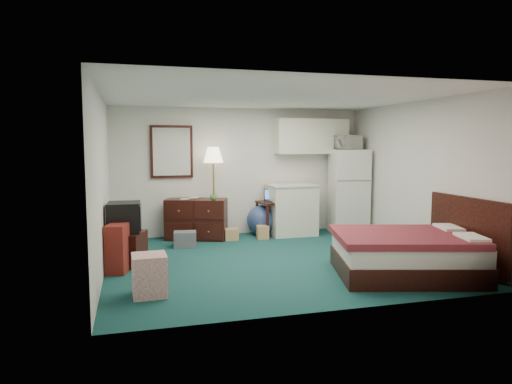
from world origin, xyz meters
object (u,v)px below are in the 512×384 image
object	(u,v)px
dresser	(196,219)
floor_lamp	(214,193)
fridge	(349,191)
desk	(273,218)
suitcase	(118,248)
kitchen_counter	(292,210)
tv_stand	(126,249)
bed	(405,255)

from	to	relation	value
dresser	floor_lamp	xyz separation A→B (m)	(0.34, 0.05, 0.49)
dresser	fridge	bearing A→B (deg)	16.57
desk	suitcase	xyz separation A→B (m)	(-2.87, -1.91, 0.00)
kitchen_counter	suitcase	size ratio (longest dim) A/B	1.43
dresser	suitcase	bearing A→B (deg)	-105.21
floor_lamp	kitchen_counter	world-z (taller)	floor_lamp
desk	tv_stand	size ratio (longest dim) A/B	1.26
desk	fridge	bearing A→B (deg)	-13.23
bed	tv_stand	world-z (taller)	bed
suitcase	kitchen_counter	bearing A→B (deg)	44.25
floor_lamp	suitcase	size ratio (longest dim) A/B	2.56
dresser	tv_stand	size ratio (longest dim) A/B	2.08
dresser	tv_stand	bearing A→B (deg)	-108.53
dresser	fridge	size ratio (longest dim) A/B	0.67
desk	fridge	world-z (taller)	fridge
desk	fridge	xyz separation A→B (m)	(1.57, -0.10, 0.50)
floor_lamp	desk	size ratio (longest dim) A/B	2.57
fridge	bed	distance (m)	3.14
dresser	bed	world-z (taller)	dresser
kitchen_counter	fridge	size ratio (longest dim) A/B	0.58
kitchen_counter	tv_stand	size ratio (longest dim) A/B	1.81
bed	suitcase	size ratio (longest dim) A/B	2.66
dresser	desk	distance (m)	1.50
tv_stand	bed	bearing A→B (deg)	-3.45
dresser	suitcase	xyz separation A→B (m)	(-1.38, -1.98, -0.04)
floor_lamp	tv_stand	world-z (taller)	floor_lamp
floor_lamp	dresser	bearing A→B (deg)	-172.30
floor_lamp	kitchen_counter	distance (m)	1.60
fridge	kitchen_counter	bearing A→B (deg)	-175.09
desk	kitchen_counter	size ratio (longest dim) A/B	0.70
kitchen_counter	tv_stand	world-z (taller)	kitchen_counter
dresser	kitchen_counter	xyz separation A→B (m)	(1.89, -0.06, 0.10)
dresser	desk	size ratio (longest dim) A/B	1.66
floor_lamp	kitchen_counter	bearing A→B (deg)	-3.79
desk	dresser	bearing A→B (deg)	167.99
desk	kitchen_counter	distance (m)	0.42
kitchen_counter	tv_stand	xyz separation A→B (m)	(-3.16, -1.56, -0.24)
dresser	tv_stand	world-z (taller)	dresser
kitchen_counter	bed	size ratio (longest dim) A/B	0.54
floor_lamp	suitcase	world-z (taller)	floor_lamp
kitchen_counter	suitcase	world-z (taller)	kitchen_counter
dresser	desk	bearing A→B (deg)	17.20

